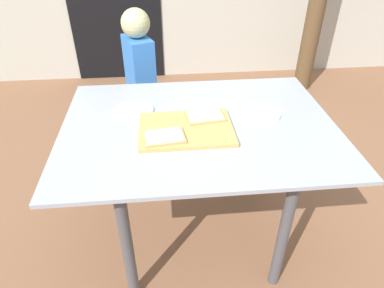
{
  "coord_description": "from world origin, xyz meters",
  "views": [
    {
      "loc": [
        -0.16,
        -1.29,
        1.52
      ],
      "look_at": [
        -0.03,
        0.0,
        0.62
      ],
      "focal_mm": 31.76,
      "sensor_mm": 36.0,
      "label": 1
    }
  ],
  "objects_px": {
    "plate_white_left": "(134,110)",
    "plate_white_right": "(260,113)",
    "cutting_board": "(186,129)",
    "pizza_slice_far_right": "(205,116)",
    "pizza_slice_near_left": "(164,137)",
    "child_left": "(141,79)",
    "dining_table": "(199,143)"
  },
  "relations": [
    {
      "from": "plate_white_left",
      "to": "plate_white_right",
      "type": "distance_m",
      "value": 0.6
    },
    {
      "from": "cutting_board",
      "to": "pizza_slice_far_right",
      "type": "xyz_separation_m",
      "value": [
        0.09,
        0.07,
        0.02
      ]
    },
    {
      "from": "pizza_slice_near_left",
      "to": "plate_white_right",
      "type": "xyz_separation_m",
      "value": [
        0.46,
        0.19,
        -0.02
      ]
    },
    {
      "from": "plate_white_right",
      "to": "child_left",
      "type": "bearing_deg",
      "value": 128.68
    },
    {
      "from": "cutting_board",
      "to": "plate_white_right",
      "type": "relative_size",
      "value": 2.13
    },
    {
      "from": "dining_table",
      "to": "pizza_slice_near_left",
      "type": "relative_size",
      "value": 6.8
    },
    {
      "from": "pizza_slice_near_left",
      "to": "plate_white_left",
      "type": "relative_size",
      "value": 0.94
    },
    {
      "from": "child_left",
      "to": "plate_white_right",
      "type": "bearing_deg",
      "value": -51.32
    },
    {
      "from": "cutting_board",
      "to": "child_left",
      "type": "xyz_separation_m",
      "value": [
        -0.23,
        0.85,
        -0.13
      ]
    },
    {
      "from": "pizza_slice_near_left",
      "to": "plate_white_right",
      "type": "bearing_deg",
      "value": 22.3
    },
    {
      "from": "plate_white_right",
      "to": "child_left",
      "type": "relative_size",
      "value": 0.18
    },
    {
      "from": "pizza_slice_near_left",
      "to": "child_left",
      "type": "distance_m",
      "value": 0.94
    },
    {
      "from": "dining_table",
      "to": "child_left",
      "type": "xyz_separation_m",
      "value": [
        -0.29,
        0.8,
        -0.01
      ]
    },
    {
      "from": "dining_table",
      "to": "cutting_board",
      "type": "bearing_deg",
      "value": -140.12
    },
    {
      "from": "child_left",
      "to": "plate_white_left",
      "type": "bearing_deg",
      "value": -90.5
    },
    {
      "from": "plate_white_left",
      "to": "plate_white_right",
      "type": "xyz_separation_m",
      "value": [
        0.6,
        -0.08,
        0.0
      ]
    },
    {
      "from": "dining_table",
      "to": "plate_white_left",
      "type": "height_order",
      "value": "plate_white_left"
    },
    {
      "from": "pizza_slice_near_left",
      "to": "plate_white_left",
      "type": "bearing_deg",
      "value": 117.1
    },
    {
      "from": "cutting_board",
      "to": "dining_table",
      "type": "bearing_deg",
      "value": 39.88
    },
    {
      "from": "pizza_slice_near_left",
      "to": "pizza_slice_far_right",
      "type": "bearing_deg",
      "value": 38.41
    },
    {
      "from": "dining_table",
      "to": "pizza_slice_far_right",
      "type": "distance_m",
      "value": 0.14
    },
    {
      "from": "pizza_slice_near_left",
      "to": "dining_table",
      "type": "bearing_deg",
      "value": 38.79
    },
    {
      "from": "pizza_slice_far_right",
      "to": "child_left",
      "type": "height_order",
      "value": "child_left"
    },
    {
      "from": "cutting_board",
      "to": "pizza_slice_far_right",
      "type": "distance_m",
      "value": 0.12
    },
    {
      "from": "plate_white_left",
      "to": "pizza_slice_far_right",
      "type": "bearing_deg",
      "value": -20.24
    },
    {
      "from": "pizza_slice_far_right",
      "to": "pizza_slice_near_left",
      "type": "bearing_deg",
      "value": -141.59
    },
    {
      "from": "dining_table",
      "to": "pizza_slice_far_right",
      "type": "height_order",
      "value": "pizza_slice_far_right"
    },
    {
      "from": "pizza_slice_near_left",
      "to": "child_left",
      "type": "relative_size",
      "value": 0.17
    },
    {
      "from": "pizza_slice_far_right",
      "to": "plate_white_left",
      "type": "distance_m",
      "value": 0.35
    },
    {
      "from": "dining_table",
      "to": "plate_white_left",
      "type": "relative_size",
      "value": 6.42
    },
    {
      "from": "pizza_slice_far_right",
      "to": "plate_white_right",
      "type": "distance_m",
      "value": 0.27
    },
    {
      "from": "pizza_slice_near_left",
      "to": "child_left",
      "type": "height_order",
      "value": "child_left"
    }
  ]
}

